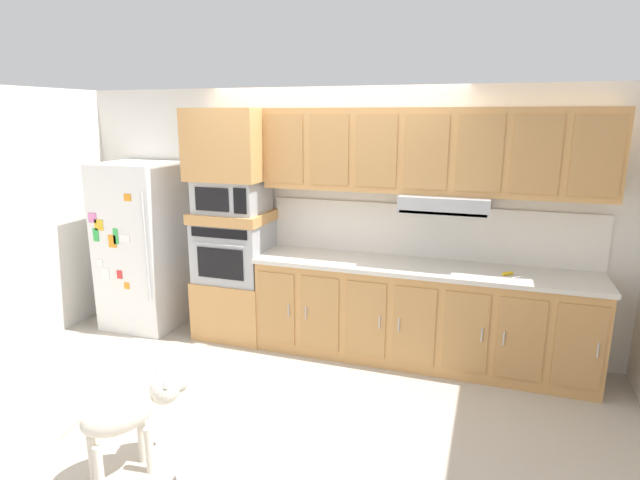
% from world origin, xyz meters
% --- Properties ---
extents(ground_plane, '(9.60, 9.60, 0.00)m').
position_xyz_m(ground_plane, '(0.00, 0.00, 0.00)').
color(ground_plane, '#B2A899').
extents(back_kitchen_wall, '(6.20, 0.12, 2.50)m').
position_xyz_m(back_kitchen_wall, '(0.00, 1.11, 1.25)').
color(back_kitchen_wall, silver).
rests_on(back_kitchen_wall, ground).
extents(side_panel_left, '(0.12, 7.10, 2.50)m').
position_xyz_m(side_panel_left, '(-2.80, 0.00, 1.25)').
color(side_panel_left, silver).
rests_on(side_panel_left, ground).
extents(refrigerator, '(0.76, 0.73, 1.76)m').
position_xyz_m(refrigerator, '(-2.01, 0.68, 0.88)').
color(refrigerator, white).
rests_on(refrigerator, ground).
extents(oven_base_cabinet, '(0.74, 0.62, 0.60)m').
position_xyz_m(oven_base_cabinet, '(-0.94, 0.75, 0.30)').
color(oven_base_cabinet, tan).
rests_on(oven_base_cabinet, ground).
extents(built_in_oven, '(0.70, 0.62, 0.60)m').
position_xyz_m(built_in_oven, '(-0.94, 0.75, 0.90)').
color(built_in_oven, '#A8AAAF').
rests_on(built_in_oven, oven_base_cabinet).
extents(appliance_mid_shelf, '(0.74, 0.62, 0.10)m').
position_xyz_m(appliance_mid_shelf, '(-0.94, 0.75, 1.25)').
color(appliance_mid_shelf, tan).
rests_on(appliance_mid_shelf, built_in_oven).
extents(microwave, '(0.64, 0.54, 0.32)m').
position_xyz_m(microwave, '(-0.94, 0.75, 1.46)').
color(microwave, '#A8AAAF').
rests_on(microwave, appliance_mid_shelf).
extents(appliance_upper_cabinet, '(0.74, 0.62, 0.68)m').
position_xyz_m(appliance_upper_cabinet, '(-0.94, 0.75, 1.96)').
color(appliance_upper_cabinet, tan).
rests_on(appliance_upper_cabinet, microwave).
extents(lower_cabinet_run, '(3.03, 0.63, 0.88)m').
position_xyz_m(lower_cabinet_run, '(0.94, 0.75, 0.44)').
color(lower_cabinet_run, tan).
rests_on(lower_cabinet_run, ground).
extents(countertop_slab, '(3.07, 0.64, 0.04)m').
position_xyz_m(countertop_slab, '(0.94, 0.75, 0.90)').
color(countertop_slab, beige).
rests_on(countertop_slab, lower_cabinet_run).
extents(backsplash_panel, '(3.07, 0.02, 0.50)m').
position_xyz_m(backsplash_panel, '(0.94, 1.04, 1.17)').
color(backsplash_panel, white).
rests_on(backsplash_panel, countertop_slab).
extents(upper_cabinet_with_hood, '(3.03, 0.48, 0.88)m').
position_xyz_m(upper_cabinet_with_hood, '(0.95, 0.87, 1.90)').
color(upper_cabinet_with_hood, tan).
rests_on(upper_cabinet_with_hood, backsplash_panel).
extents(screwdriver, '(0.17, 0.17, 0.03)m').
position_xyz_m(screwdriver, '(1.68, 0.69, 0.93)').
color(screwdriver, yellow).
rests_on(screwdriver, countertop_slab).
extents(dog, '(0.50, 0.71, 0.61)m').
position_xyz_m(dog, '(-0.55, -1.43, 0.42)').
color(dog, beige).
rests_on(dog, ground).
extents(dog_food_bowl, '(0.20, 0.20, 0.06)m').
position_xyz_m(dog_food_bowl, '(-0.14, -1.38, 0.03)').
color(dog_food_bowl, '#B2B7BC').
rests_on(dog_food_bowl, ground).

